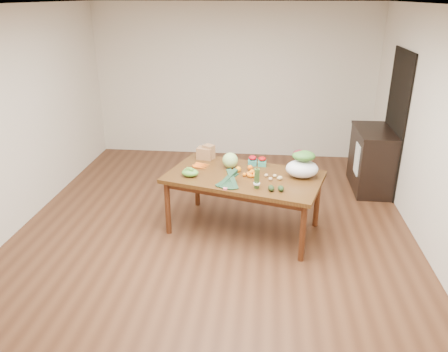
# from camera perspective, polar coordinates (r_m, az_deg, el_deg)

# --- Properties ---
(floor) EXTENTS (6.00, 6.00, 0.00)m
(floor) POSITION_cam_1_polar(r_m,az_deg,el_deg) (5.59, -1.36, -7.36)
(floor) COLOR #58341E
(floor) RESTS_ON ground
(ceiling) EXTENTS (5.00, 6.00, 0.02)m
(ceiling) POSITION_cam_1_polar(r_m,az_deg,el_deg) (4.84, -1.67, 21.50)
(ceiling) COLOR white
(ceiling) RESTS_ON room_walls
(room_walls) EXTENTS (5.02, 6.02, 2.70)m
(room_walls) POSITION_cam_1_polar(r_m,az_deg,el_deg) (5.05, -1.50, 6.01)
(room_walls) COLOR silver
(room_walls) RESTS_ON floor
(dining_table) EXTENTS (2.06, 1.49, 0.75)m
(dining_table) POSITION_cam_1_polar(r_m,az_deg,el_deg) (5.50, 2.57, -3.51)
(dining_table) COLOR #563414
(dining_table) RESTS_ON floor
(doorway_dark) EXTENTS (0.02, 1.00, 2.10)m
(doorway_dark) POSITION_cam_1_polar(r_m,az_deg,el_deg) (6.89, 21.41, 6.40)
(doorway_dark) COLOR black
(doorway_dark) RESTS_ON floor
(cabinet) EXTENTS (0.52, 1.02, 0.94)m
(cabinet) POSITION_cam_1_polar(r_m,az_deg,el_deg) (7.01, 18.66, 2.04)
(cabinet) COLOR black
(cabinet) RESTS_ON floor
(dish_towel) EXTENTS (0.02, 0.28, 0.45)m
(dish_towel) POSITION_cam_1_polar(r_m,az_deg,el_deg) (6.73, 16.96, 2.13)
(dish_towel) COLOR white
(dish_towel) RESTS_ON cabinet
(paper_bag) EXTENTS (0.32, 0.29, 0.19)m
(paper_bag) POSITION_cam_1_polar(r_m,az_deg,el_deg) (5.85, -2.48, 3.15)
(paper_bag) COLOR #976D43
(paper_bag) RESTS_ON dining_table
(cabbage) EXTENTS (0.20, 0.20, 0.20)m
(cabbage) POSITION_cam_1_polar(r_m,az_deg,el_deg) (5.54, 0.82, 2.06)
(cabbage) COLOR #A7C873
(cabbage) RESTS_ON dining_table
(strawberry_basket_a) EXTENTS (0.13, 0.13, 0.10)m
(strawberry_basket_a) POSITION_cam_1_polar(r_m,az_deg,el_deg) (5.66, 3.73, 1.93)
(strawberry_basket_a) COLOR #B10B1D
(strawberry_basket_a) RESTS_ON dining_table
(strawberry_basket_b) EXTENTS (0.13, 0.13, 0.10)m
(strawberry_basket_b) POSITION_cam_1_polar(r_m,az_deg,el_deg) (5.64, 5.00, 1.81)
(strawberry_basket_b) COLOR #AC0F0B
(strawberry_basket_b) RESTS_ON dining_table
(orange_a) EXTENTS (0.07, 0.07, 0.07)m
(orange_a) POSITION_cam_1_polar(r_m,az_deg,el_deg) (5.43, 1.89, 0.90)
(orange_a) COLOR orange
(orange_a) RESTS_ON dining_table
(orange_b) EXTENTS (0.07, 0.07, 0.07)m
(orange_b) POSITION_cam_1_polar(r_m,az_deg,el_deg) (5.49, 3.42, 1.10)
(orange_b) COLOR orange
(orange_b) RESTS_ON dining_table
(orange_c) EXTENTS (0.07, 0.07, 0.07)m
(orange_c) POSITION_cam_1_polar(r_m,az_deg,el_deg) (5.35, 3.70, 0.51)
(orange_c) COLOR orange
(orange_c) RESTS_ON dining_table
(mandarin_cluster) EXTENTS (0.22, 0.22, 0.08)m
(mandarin_cluster) POSITION_cam_1_polar(r_m,az_deg,el_deg) (5.30, 3.49, 0.34)
(mandarin_cluster) COLOR #FF600F
(mandarin_cluster) RESTS_ON dining_table
(carrots) EXTENTS (0.26, 0.24, 0.03)m
(carrots) POSITION_cam_1_polar(r_m,az_deg,el_deg) (5.60, -2.89, 1.35)
(carrots) COLOR orange
(carrots) RESTS_ON dining_table
(snap_pea_bag) EXTENTS (0.21, 0.15, 0.09)m
(snap_pea_bag) POSITION_cam_1_polar(r_m,az_deg,el_deg) (5.31, -4.45, 0.43)
(snap_pea_bag) COLOR #4F9C35
(snap_pea_bag) RESTS_ON dining_table
(kale_bunch) EXTENTS (0.42, 0.47, 0.16)m
(kale_bunch) POSITION_cam_1_polar(r_m,az_deg,el_deg) (5.00, 0.58, -0.49)
(kale_bunch) COLOR black
(kale_bunch) RESTS_ON dining_table
(asparagus_bundle) EXTENTS (0.11, 0.13, 0.26)m
(asparagus_bundle) POSITION_cam_1_polar(r_m,az_deg,el_deg) (4.94, 4.32, -0.33)
(asparagus_bundle) COLOR #4B6D32
(asparagus_bundle) RESTS_ON dining_table
(potato_a) EXTENTS (0.05, 0.04, 0.04)m
(potato_a) POSITION_cam_1_polar(r_m,az_deg,el_deg) (5.31, 5.54, 0.09)
(potato_a) COLOR tan
(potato_a) RESTS_ON dining_table
(potato_b) EXTENTS (0.05, 0.04, 0.04)m
(potato_b) POSITION_cam_1_polar(r_m,az_deg,el_deg) (5.20, 6.09, -0.39)
(potato_b) COLOR tan
(potato_b) RESTS_ON dining_table
(potato_c) EXTENTS (0.05, 0.05, 0.04)m
(potato_c) POSITION_cam_1_polar(r_m,az_deg,el_deg) (5.23, 7.21, -0.30)
(potato_c) COLOR tan
(potato_c) RESTS_ON dining_table
(potato_d) EXTENTS (0.05, 0.04, 0.04)m
(potato_d) POSITION_cam_1_polar(r_m,az_deg,el_deg) (5.30, 6.65, 0.02)
(potato_d) COLOR #D9BF7D
(potato_d) RESTS_ON dining_table
(potato_e) EXTENTS (0.06, 0.05, 0.05)m
(potato_e) POSITION_cam_1_polar(r_m,az_deg,el_deg) (5.24, 7.34, -0.25)
(potato_e) COLOR #DCC67F
(potato_e) RESTS_ON dining_table
(avocado_a) EXTENTS (0.09, 0.12, 0.07)m
(avocado_a) POSITION_cam_1_polar(r_m,az_deg,el_deg) (4.93, 6.18, -1.59)
(avocado_a) COLOR black
(avocado_a) RESTS_ON dining_table
(avocado_b) EXTENTS (0.09, 0.11, 0.07)m
(avocado_b) POSITION_cam_1_polar(r_m,az_deg,el_deg) (4.94, 7.44, -1.63)
(avocado_b) COLOR black
(avocado_b) RESTS_ON dining_table
(salad_bag) EXTENTS (0.46, 0.39, 0.30)m
(salad_bag) POSITION_cam_1_polar(r_m,az_deg,el_deg) (5.31, 10.18, 1.37)
(salad_bag) COLOR white
(salad_bag) RESTS_ON dining_table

